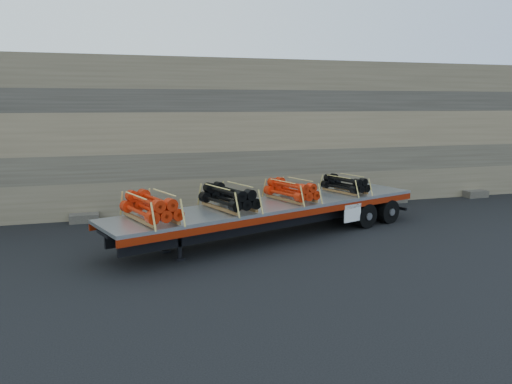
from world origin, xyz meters
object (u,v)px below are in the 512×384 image
Objects in this scene: trailer at (273,220)px; bundle_midrear at (291,191)px; bundle_midfront at (229,198)px; bundle_rear at (345,185)px; bundle_front at (151,208)px.

bundle_midrear is at bearing 0.00° from trailer.
trailer is 1.36m from bundle_midrear.
trailer is 5.65× the size of bundle_midfront.
trailer is 2.22m from bundle_midfront.
bundle_midrear is 1.11× the size of bundle_rear.
bundle_midfront is (-1.85, -0.63, 1.06)m from trailer.
bundle_front is 1.02× the size of bundle_midfront.
bundle_front reaches higher than bundle_rear.
bundle_rear is (5.44, 1.85, -0.07)m from bundle_midfront.
bundle_midfront reaches higher than bundle_midrear.
bundle_front reaches higher than trailer.
bundle_rear is at bearing 0.00° from trailer.
bundle_midfront is 1.20× the size of bundle_rear.
bundle_rear reaches higher than trailer.
trailer is 6.75× the size of bundle_rear.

